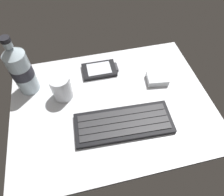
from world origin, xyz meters
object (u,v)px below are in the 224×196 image
Objects in this scene: juice_cup at (61,88)px; charger_block at (157,79)px; handheld_device at (100,70)px; water_bottle at (21,70)px; keyboard at (124,123)px.

juice_cup reaches higher than charger_block.
water_bottle is at bearing -174.68° from handheld_device.
juice_cup is at bearing 137.76° from keyboard.
juice_cup is at bearing -28.20° from water_bottle.
keyboard is 2.30× the size of handheld_device.
keyboard is 4.22× the size of charger_block.
keyboard is at bearing -138.41° from charger_block.
handheld_device is at bearing 97.01° from keyboard.
water_bottle is at bearing 142.73° from keyboard.
keyboard is at bearing -37.27° from water_bottle.
keyboard is at bearing -42.24° from juice_cup.
water_bottle is 2.97× the size of charger_block.
charger_block is at bearing -8.95° from water_bottle.
handheld_device is (-2.84, 23.11, -0.08)cm from keyboard.
keyboard reaches higher than handheld_device.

